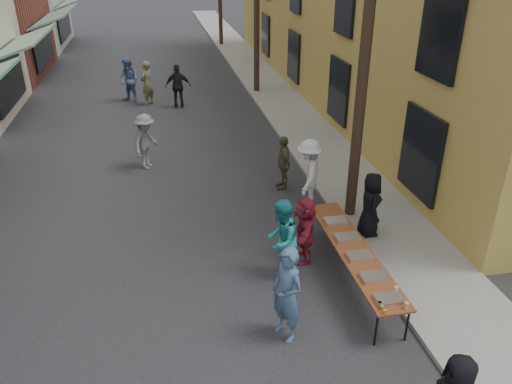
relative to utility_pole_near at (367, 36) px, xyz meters
name	(u,v)px	position (x,y,z in m)	size (l,w,h in m)	color
ground	(193,315)	(-4.30, -3.00, -4.50)	(120.00, 120.00, 0.00)	#28282B
sidewalk	(271,91)	(0.70, 12.00, -4.45)	(2.20, 60.00, 0.10)	gray
utility_pole_near	(367,36)	(0.00, 0.00, 0.00)	(0.26, 0.26, 9.00)	#2D2116
serving_table	(354,251)	(-0.94, -2.54, -3.79)	(0.70, 4.00, 0.75)	brown
catering_tray_sausage	(389,299)	(-0.94, -4.19, -3.71)	(0.50, 0.33, 0.08)	maroon
catering_tray_foil_b	(374,277)	(-0.94, -3.54, -3.71)	(0.50, 0.33, 0.08)	#B2B2B7
catering_tray_buns	(360,256)	(-0.94, -2.84, -3.71)	(0.50, 0.33, 0.08)	tan
catering_tray_foil_d	(347,237)	(-0.94, -2.14, -3.71)	(0.50, 0.33, 0.08)	#B2B2B7
catering_tray_buns_end	(336,221)	(-0.94, -1.44, -3.71)	(0.50, 0.33, 0.08)	tan
condiment_jar_a	(385,312)	(-1.16, -4.49, -3.71)	(0.07, 0.07, 0.08)	#A57F26
condiment_jar_b	(382,308)	(-1.16, -4.39, -3.71)	(0.07, 0.07, 0.08)	#A57F26
condiment_jar_c	(380,304)	(-1.16, -4.29, -3.71)	(0.07, 0.07, 0.08)	#A57F26
cup_stack	(407,306)	(-0.74, -4.44, -3.69)	(0.08, 0.08, 0.12)	tan
guest_front_b	(287,295)	(-2.70, -3.88, -3.59)	(0.67, 0.44, 1.82)	#48678B
guest_front_c	(281,240)	(-2.37, -2.12, -3.61)	(0.87, 0.67, 1.78)	teal
guest_front_d	(309,174)	(-0.90, 0.77, -3.56)	(1.21, 0.70, 1.87)	silver
guest_front_e	(283,162)	(-1.27, 1.98, -3.71)	(0.92, 0.38, 1.57)	brown
guest_queue_back	(305,229)	(-1.70, -1.61, -3.74)	(1.42, 0.45, 1.53)	#9F2237
server	(370,204)	(0.05, -1.02, -3.62)	(0.76, 0.50, 1.56)	black
passerby_left	(146,142)	(-5.06, 4.20, -3.64)	(1.11, 0.64, 1.72)	slate
passerby_mid	(178,86)	(-3.69, 10.36, -3.59)	(1.07, 0.44, 1.82)	black
passerby_right	(147,83)	(-4.97, 11.02, -3.57)	(0.68, 0.45, 1.87)	olive
passerby_far	(129,80)	(-5.71, 11.65, -3.56)	(0.91, 0.71, 1.87)	#506C9A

